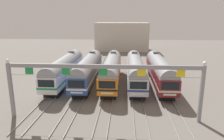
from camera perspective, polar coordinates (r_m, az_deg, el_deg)
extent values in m
plane|color=slate|center=(37.44, -0.14, -3.74)|extent=(160.00, 160.00, 0.00)
cube|color=gray|center=(55.01, -8.47, 1.93)|extent=(0.07, 70.00, 0.15)
cube|color=gray|center=(54.73, -7.00, 1.91)|extent=(0.07, 70.00, 0.15)
cube|color=gray|center=(54.29, -4.12, 1.88)|extent=(0.07, 70.00, 0.15)
cube|color=gray|center=(54.11, -2.62, 1.86)|extent=(0.07, 70.00, 0.15)
cube|color=gray|center=(53.88, 0.31, 1.83)|extent=(0.07, 70.00, 0.15)
cube|color=gray|center=(53.82, 1.84, 1.81)|extent=(0.07, 70.00, 0.15)
cube|color=gray|center=(53.80, 4.79, 1.76)|extent=(0.07, 70.00, 0.15)
cube|color=gray|center=(53.85, 6.31, 1.73)|extent=(0.07, 70.00, 0.15)
cube|color=gray|center=(54.05, 9.25, 1.68)|extent=(0.07, 70.00, 0.15)
cube|color=gray|center=(54.21, 10.76, 1.65)|extent=(0.07, 70.00, 0.15)
cube|color=white|center=(38.30, -12.79, -0.23)|extent=(2.85, 18.00, 2.35)
cube|color=#198C4C|center=(38.39, -12.76, -0.74)|extent=(2.88, 18.02, 0.28)
cylinder|color=gray|center=(38.04, -12.88, 1.49)|extent=(2.74, 17.64, 2.74)
cube|color=black|center=(29.97, -17.64, -3.56)|extent=(2.28, 0.06, 1.03)
cube|color=silver|center=(30.34, -17.47, -5.77)|extent=(1.71, 0.05, 0.24)
cube|color=black|center=(33.05, -15.68, -5.76)|extent=(2.28, 2.60, 1.05)
cube|color=black|center=(44.60, -10.43, -0.38)|extent=(2.28, 2.60, 1.05)
cube|color=#4C4C51|center=(42.53, -11.09, 4.99)|extent=(1.10, 1.10, 0.20)
cube|color=#284C9E|center=(37.34, -6.59, -0.34)|extent=(2.85, 18.00, 2.35)
cube|color=white|center=(37.42, -6.57, -0.86)|extent=(2.88, 18.02, 0.28)
cylinder|color=gray|center=(37.07, -6.64, 1.42)|extent=(2.74, 17.64, 2.74)
cube|color=black|center=(28.72, -9.78, -3.85)|extent=(2.28, 0.06, 1.03)
cube|color=silver|center=(29.11, -9.68, -6.14)|extent=(1.71, 0.05, 0.24)
cube|color=black|center=(31.92, -8.50, -6.08)|extent=(2.28, 2.60, 1.05)
cube|color=black|center=(43.77, -5.08, -0.47)|extent=(2.28, 2.60, 1.05)
cube|color=#4C4C51|center=(41.66, -5.47, 5.00)|extent=(1.10, 1.10, 0.20)
cube|color=orange|center=(36.83, -0.14, -0.44)|extent=(2.85, 18.00, 2.35)
cube|color=black|center=(36.91, -0.14, -0.97)|extent=(2.88, 18.02, 0.28)
cylinder|color=gray|center=(36.55, -0.14, 1.34)|extent=(2.74, 17.64, 2.74)
cube|color=black|center=(28.05, -1.38, -4.07)|extent=(2.28, 0.06, 1.03)
cube|color=silver|center=(28.45, -1.37, -6.41)|extent=(1.71, 0.05, 0.24)
cube|color=black|center=(31.32, -0.92, -6.32)|extent=(2.28, 2.60, 1.05)
cube|color=black|center=(43.34, 0.42, -0.56)|extent=(2.28, 2.60, 1.05)
cube|color=#4C4C51|center=(41.21, 0.33, 4.97)|extent=(1.10, 1.10, 0.20)
cube|color=silver|center=(36.79, 6.40, -0.55)|extent=(2.85, 18.00, 2.35)
cube|color=navy|center=(36.88, 6.39, -1.08)|extent=(2.88, 18.02, 0.28)
cylinder|color=gray|center=(36.52, 6.45, 1.24)|extent=(2.74, 17.64, 2.74)
cube|color=black|center=(28.01, 7.24, -4.21)|extent=(2.28, 0.06, 1.03)
cube|color=silver|center=(28.41, 7.16, -6.56)|extent=(1.71, 0.05, 0.24)
cube|color=black|center=(31.28, 6.83, -6.45)|extent=(2.28, 2.60, 1.05)
cube|color=black|center=(43.31, 5.98, -0.65)|extent=(2.28, 2.60, 1.05)
cube|color=#4C4C51|center=(41.18, 6.20, 4.88)|extent=(1.10, 1.10, 0.20)
cube|color=maroon|center=(37.23, 12.88, -0.64)|extent=(2.85, 18.00, 2.35)
cube|color=beige|center=(37.32, 12.85, -1.16)|extent=(2.88, 18.02, 0.28)
cylinder|color=gray|center=(36.96, 12.97, 1.12)|extent=(2.74, 17.64, 2.74)
cube|color=black|center=(28.59, 15.70, -4.26)|extent=(2.28, 0.06, 1.03)
cube|color=silver|center=(28.98, 15.54, -6.56)|extent=(1.71, 0.05, 0.24)
cube|color=black|center=(31.80, 14.46, -6.46)|extent=(2.28, 2.60, 1.05)
cube|color=black|center=(43.69, 11.49, -0.73)|extent=(2.28, 2.60, 1.05)
cube|color=#4C4C51|center=(41.57, 12.01, 4.74)|extent=(1.10, 1.10, 0.20)
cube|color=gray|center=(26.99, -25.91, -5.02)|extent=(0.36, 0.36, 6.50)
cube|color=gray|center=(24.99, 23.28, -6.20)|extent=(0.36, 0.36, 6.50)
cube|color=gray|center=(22.80, -2.43, 0.96)|extent=(21.61, 0.32, 0.44)
cube|color=#198C3F|center=(25.25, -21.74, -0.20)|extent=(0.90, 0.08, 0.80)
cube|color=#198C3F|center=(23.76, -12.54, -0.37)|extent=(0.90, 0.08, 0.80)
cube|color=#198C3F|center=(22.95, -2.41, -0.55)|extent=(0.90, 0.08, 0.80)
cube|color=yellow|center=(22.90, 8.11, -0.71)|extent=(0.90, 0.08, 0.80)
cube|color=yellow|center=(23.60, 18.33, -0.85)|extent=(0.90, 0.08, 0.80)
sphere|color=white|center=(26.15, -26.72, 2.27)|extent=(0.44, 0.44, 0.44)
sphere|color=white|center=(24.08, 24.07, 1.67)|extent=(0.44, 0.44, 0.44)
cylinder|color=#3F382D|center=(23.07, -2.40, -1.70)|extent=(21.61, 0.03, 0.03)
cube|color=beige|center=(76.91, 2.70, 9.13)|extent=(18.73, 10.00, 9.91)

